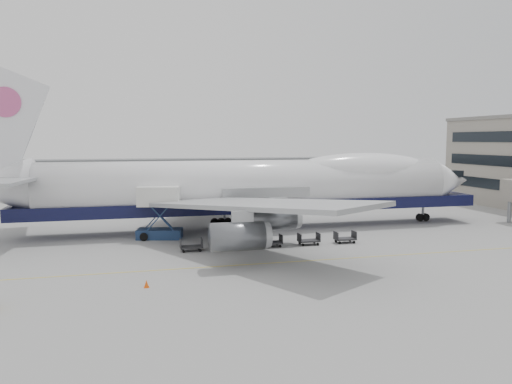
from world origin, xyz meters
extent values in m
plane|color=gray|center=(0.00, 0.00, 0.00)|extent=(260.00, 260.00, 0.00)
cube|color=gold|center=(0.00, -6.00, 0.01)|extent=(60.00, 0.15, 0.01)
cylinder|color=slate|center=(36.00, 8.00, 1.50)|extent=(0.50, 0.50, 3.00)
cube|color=slate|center=(-10.00, 70.00, 3.50)|extent=(110.00, 8.00, 7.00)
cylinder|color=white|center=(0.00, 12.00, 5.70)|extent=(52.00, 6.40, 6.40)
cube|color=black|center=(1.00, 12.00, 3.14)|extent=(60.00, 5.76, 1.50)
cone|color=white|center=(29.00, 12.00, 5.70)|extent=(6.00, 6.40, 6.40)
ellipsoid|color=white|center=(15.60, 12.00, 7.46)|extent=(20.67, 5.78, 4.56)
cube|color=white|center=(-29.00, 12.00, 13.20)|extent=(10.52, 0.50, 13.56)
cylinder|color=#CA4E89|center=(-28.50, 12.00, 15.70)|extent=(3.40, 0.30, 3.40)
cube|color=#9EA0A3|center=(-3.00, -2.28, 5.10)|extent=(20.35, 26.74, 2.26)
cube|color=#9EA0A3|center=(-3.00, 26.28, 5.10)|extent=(20.35, 26.74, 2.26)
cylinder|color=#595B60|center=(-6.00, 31.00, 2.90)|extent=(4.80, 2.60, 2.60)
cylinder|color=#595B60|center=(0.00, 22.00, 2.90)|extent=(4.80, 2.60, 2.60)
cylinder|color=#595B60|center=(0.00, 2.00, 2.90)|extent=(4.80, 2.60, 2.60)
cylinder|color=#595B60|center=(-6.00, -7.00, 2.90)|extent=(4.80, 2.60, 2.60)
cylinder|color=slate|center=(25.00, 12.00, 1.25)|extent=(0.36, 0.36, 2.50)
cylinder|color=black|center=(25.00, 12.00, 0.55)|extent=(1.10, 0.45, 1.10)
cylinder|color=slate|center=(-3.00, 9.00, 1.25)|extent=(0.36, 0.36, 2.50)
cylinder|color=black|center=(-3.00, 9.00, 0.55)|extent=(1.10, 0.45, 1.10)
cylinder|color=slate|center=(-3.00, 15.00, 1.25)|extent=(0.36, 0.36, 2.50)
cylinder|color=black|center=(-3.00, 15.00, 0.55)|extent=(1.10, 0.45, 1.10)
cube|color=navy|center=(-11.95, 8.50, 0.57)|extent=(5.55, 3.53, 1.13)
cube|color=silver|center=(-11.95, 8.50, 5.00)|extent=(5.20, 3.64, 2.26)
cube|color=navy|center=(-11.95, 7.37, 2.80)|extent=(3.61, 0.91, 4.05)
cube|color=navy|center=(-11.95, 9.63, 2.80)|extent=(3.61, 0.91, 4.05)
cube|color=slate|center=(-11.95, 10.15, 5.00)|extent=(2.68, 1.74, 0.15)
cylinder|color=black|center=(-13.80, 7.47, 0.46)|extent=(0.93, 0.36, 0.93)
cylinder|color=black|center=(-13.80, 9.53, 0.46)|extent=(0.93, 0.36, 0.93)
cylinder|color=black|center=(-10.10, 7.47, 0.46)|extent=(0.93, 0.36, 0.93)
cylinder|color=black|center=(-10.10, 9.53, 0.46)|extent=(0.93, 0.36, 0.93)
cone|color=#E74E0C|center=(-14.11, -11.03, 0.31)|extent=(0.40, 0.40, 0.62)
cube|color=#E74E0C|center=(-14.11, -11.03, 0.02)|extent=(0.42, 0.42, 0.03)
cube|color=#2D2D30|center=(-9.17, 0.87, 0.45)|extent=(2.30, 1.35, 0.18)
cube|color=#2D2D30|center=(-10.27, 0.87, 0.85)|extent=(0.08, 1.35, 0.90)
cube|color=#2D2D30|center=(-8.07, 0.87, 0.85)|extent=(0.08, 1.35, 0.90)
cylinder|color=black|center=(-10.02, 0.32, 0.15)|extent=(0.30, 0.12, 0.30)
cylinder|color=black|center=(-10.02, 1.42, 0.15)|extent=(0.30, 0.12, 0.30)
cylinder|color=black|center=(-8.32, 0.32, 0.15)|extent=(0.30, 0.12, 0.30)
cylinder|color=black|center=(-8.32, 1.42, 0.15)|extent=(0.30, 0.12, 0.30)
cube|color=#2D2D30|center=(-4.87, 0.87, 0.45)|extent=(2.30, 1.35, 0.18)
cube|color=#2D2D30|center=(-5.97, 0.87, 0.85)|extent=(0.08, 1.35, 0.90)
cube|color=#2D2D30|center=(-3.77, 0.87, 0.85)|extent=(0.08, 1.35, 0.90)
cylinder|color=black|center=(-5.72, 0.32, 0.15)|extent=(0.30, 0.12, 0.30)
cylinder|color=black|center=(-5.72, 1.42, 0.15)|extent=(0.30, 0.12, 0.30)
cylinder|color=black|center=(-4.02, 0.32, 0.15)|extent=(0.30, 0.12, 0.30)
cylinder|color=black|center=(-4.02, 1.42, 0.15)|extent=(0.30, 0.12, 0.30)
cube|color=#2D2D30|center=(-0.57, 0.87, 0.45)|extent=(2.30, 1.35, 0.18)
cube|color=#2D2D30|center=(-1.67, 0.87, 0.85)|extent=(0.08, 1.35, 0.90)
cube|color=#2D2D30|center=(0.53, 0.87, 0.85)|extent=(0.08, 1.35, 0.90)
cylinder|color=black|center=(-1.42, 0.32, 0.15)|extent=(0.30, 0.12, 0.30)
cylinder|color=black|center=(-1.42, 1.42, 0.15)|extent=(0.30, 0.12, 0.30)
cylinder|color=black|center=(0.28, 0.32, 0.15)|extent=(0.30, 0.12, 0.30)
cylinder|color=black|center=(0.28, 1.42, 0.15)|extent=(0.30, 0.12, 0.30)
cube|color=#2D2D30|center=(3.73, 0.87, 0.45)|extent=(2.30, 1.35, 0.18)
cube|color=#2D2D30|center=(2.63, 0.87, 0.85)|extent=(0.08, 1.35, 0.90)
cube|color=#2D2D30|center=(4.83, 0.87, 0.85)|extent=(0.08, 1.35, 0.90)
cylinder|color=black|center=(2.88, 0.32, 0.15)|extent=(0.30, 0.12, 0.30)
cylinder|color=black|center=(2.88, 1.42, 0.15)|extent=(0.30, 0.12, 0.30)
cylinder|color=black|center=(4.58, 0.32, 0.15)|extent=(0.30, 0.12, 0.30)
cylinder|color=black|center=(4.58, 1.42, 0.15)|extent=(0.30, 0.12, 0.30)
cube|color=#2D2D30|center=(8.03, 0.87, 0.45)|extent=(2.30, 1.35, 0.18)
cube|color=#2D2D30|center=(6.93, 0.87, 0.85)|extent=(0.08, 1.35, 0.90)
cube|color=#2D2D30|center=(9.13, 0.87, 0.85)|extent=(0.08, 1.35, 0.90)
cylinder|color=black|center=(7.18, 0.32, 0.15)|extent=(0.30, 0.12, 0.30)
cylinder|color=black|center=(7.18, 1.42, 0.15)|extent=(0.30, 0.12, 0.30)
cylinder|color=black|center=(8.88, 0.32, 0.15)|extent=(0.30, 0.12, 0.30)
cylinder|color=black|center=(8.88, 1.42, 0.15)|extent=(0.30, 0.12, 0.30)
camera|label=1|loc=(-15.16, -49.95, 11.51)|focal=35.00mm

